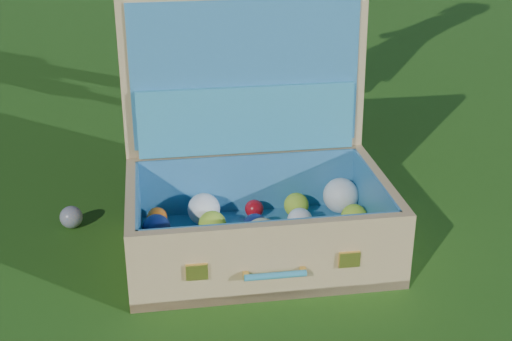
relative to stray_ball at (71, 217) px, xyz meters
name	(u,v)px	position (x,y,z in m)	size (l,w,h in m)	color
ground	(209,234)	(0.39, -0.07, -0.03)	(60.00, 60.00, 0.00)	#215114
stray_ball	(71,217)	(0.00, 0.00, 0.00)	(0.06, 0.06, 0.06)	#406CA7
suitcase	(255,178)	(0.51, -0.11, 0.15)	(0.70, 0.56, 0.65)	tan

